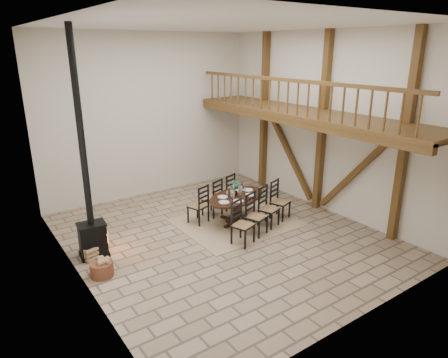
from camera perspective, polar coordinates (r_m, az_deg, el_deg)
ground at (r=10.18m, az=-0.12°, el=-8.13°), size 8.00×8.00×0.00m
room_shell at (r=9.96m, az=5.58°, el=9.46°), size 7.02×8.02×5.01m
rug at (r=10.91m, az=1.76°, el=-6.18°), size 3.00×2.50×0.02m
dining_table at (r=10.72m, az=2.17°, el=-4.41°), size 2.56×2.62×1.20m
wood_stove at (r=9.28m, az=-18.66°, el=-4.15°), size 0.66×0.53×5.00m
log_basket at (r=8.84m, az=-17.06°, el=-12.12°), size 0.48×0.48×0.40m
log_stack at (r=9.50m, az=-18.48°, el=-10.17°), size 0.34×0.28×0.31m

